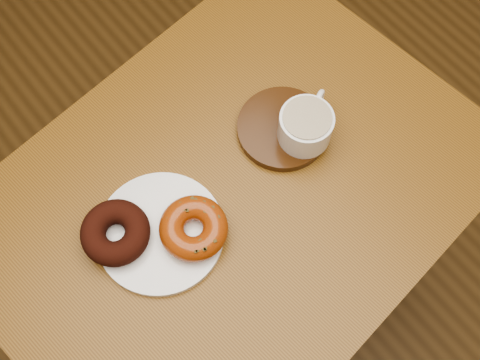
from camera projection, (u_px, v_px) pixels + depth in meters
ground at (303, 281)px, 1.84m from camera, size 6.00×6.00×0.00m
cafe_table at (232, 216)px, 1.18m from camera, size 0.96×0.76×0.84m
donut_plate at (160, 233)px, 1.02m from camera, size 0.29×0.29×0.01m
donut_cinnamon at (115, 233)px, 0.99m from camera, size 0.12×0.12×0.04m
donut_caramel at (194, 228)px, 0.99m from camera, size 0.13×0.13×0.04m
saucer at (283, 128)px, 1.09m from camera, size 0.23×0.23×0.02m
coffee_cup at (306, 126)px, 1.05m from camera, size 0.12×0.10×0.07m
teaspoon at (289, 125)px, 1.08m from camera, size 0.02×0.09×0.01m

